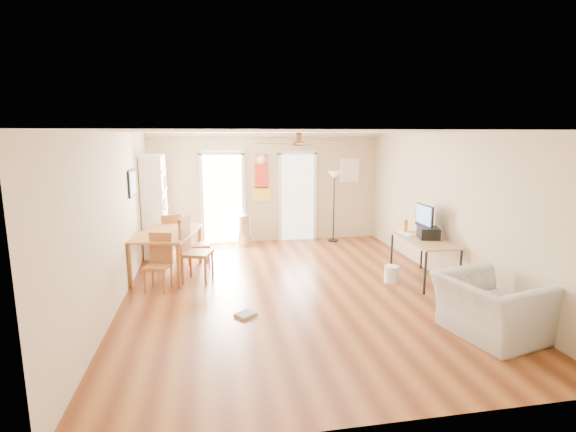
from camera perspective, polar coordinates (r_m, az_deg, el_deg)
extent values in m
plane|color=brown|center=(7.35, 0.84, -9.71)|extent=(7.00, 7.00, 0.00)
cube|color=red|center=(10.36, -3.53, 5.06)|extent=(0.46, 0.03, 1.10)
cube|color=white|center=(10.81, 8.06, 6.00)|extent=(0.50, 0.04, 0.60)
cube|color=black|center=(8.32, -19.88, 4.11)|extent=(0.04, 0.66, 0.48)
cylinder|color=silver|center=(10.21, -5.79, -1.85)|extent=(0.33, 0.33, 0.71)
cube|color=white|center=(8.32, 15.15, -2.21)|extent=(0.21, 0.46, 0.02)
cube|color=black|center=(8.05, 18.06, -2.13)|extent=(0.42, 0.46, 0.20)
cylinder|color=orange|center=(8.50, 15.27, -1.23)|extent=(0.08, 0.08, 0.22)
cylinder|color=silver|center=(7.87, 13.52, -7.48)|extent=(0.30, 0.30, 0.29)
cube|color=gray|center=(6.38, -5.62, -12.83)|extent=(0.35, 0.34, 0.04)
imported|color=#AFB0AA|center=(6.21, 25.18, -10.87)|extent=(1.27, 1.39, 0.77)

